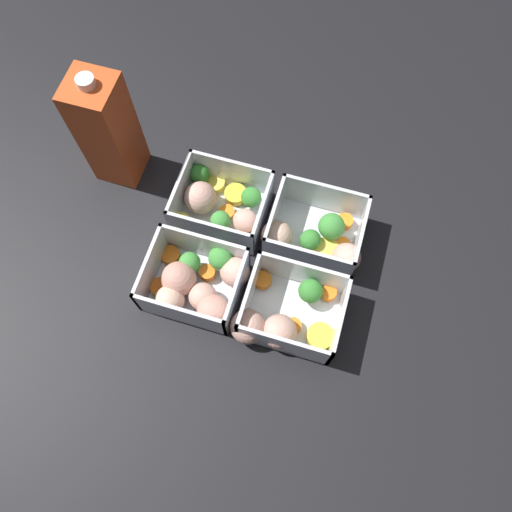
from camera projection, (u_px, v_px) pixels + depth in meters
ground_plane at (256, 262)px, 0.74m from camera, size 4.00×4.00×0.00m
container_near_left at (198, 284)px, 0.70m from camera, size 0.14×0.12×0.07m
container_near_right at (283, 317)px, 0.68m from camera, size 0.16×0.13×0.07m
container_far_left at (219, 204)px, 0.75m from camera, size 0.14×0.12×0.07m
container_far_right at (315, 237)px, 0.73m from camera, size 0.16×0.11×0.07m
juice_carton at (108, 131)px, 0.71m from camera, size 0.07×0.07×0.20m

